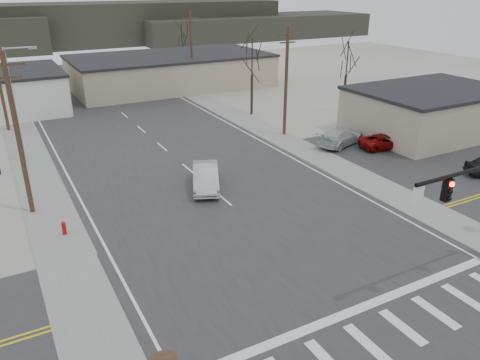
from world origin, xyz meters
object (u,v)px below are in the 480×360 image
object	(u,v)px
fire_hydrant	(64,228)
car_parked_dark_b	(439,133)
car_parked_red	(385,141)
sedan_crossing	(206,177)
car_far_b	(87,83)
car_parked_silver	(341,137)
car_far_a	(92,80)

from	to	relation	value
fire_hydrant	car_parked_dark_b	xyz separation A→B (m)	(32.75, 1.46, 0.38)
car_parked_red	fire_hydrant	bearing A→B (deg)	106.28
fire_hydrant	sedan_crossing	xyz separation A→B (m)	(9.93, 2.16, 0.42)
sedan_crossing	car_parked_red	distance (m)	17.23
fire_hydrant	car_parked_dark_b	bearing A→B (deg)	2.56
fire_hydrant	car_far_b	distance (m)	41.40
car_parked_red	car_parked_silver	bearing A→B (deg)	59.00
sedan_crossing	car_parked_red	xyz separation A→B (m)	(17.22, 0.31, -0.22)
fire_hydrant	car_parked_red	xyz separation A→B (m)	(27.15, 2.47, 0.20)
car_far_b	car_parked_silver	world-z (taller)	car_parked_silver
car_parked_red	car_far_b	bearing A→B (deg)	35.97
car_far_a	car_parked_dark_b	distance (m)	46.15
car_far_b	car_parked_dark_b	bearing A→B (deg)	-43.05
fire_hydrant	car_far_a	distance (m)	43.36
sedan_crossing	car_far_b	xyz separation A→B (m)	(-0.31, 38.11, -0.14)
car_parked_red	car_parked_silver	distance (m)	3.78
sedan_crossing	car_far_b	size ratio (longest dim) A/B	1.24
sedan_crossing	car_parked_red	world-z (taller)	sedan_crossing
fire_hydrant	car_parked_silver	distance (m)	24.86
car_far_b	car_parked_red	xyz separation A→B (m)	(17.53, -37.80, -0.08)
fire_hydrant	car_far_a	bearing A→B (deg)	75.69
car_far_a	car_parked_red	bearing A→B (deg)	102.40
sedan_crossing	car_far_a	size ratio (longest dim) A/B	1.08
fire_hydrant	car_parked_silver	size ratio (longest dim) A/B	0.17
sedan_crossing	car_parked_silver	xyz separation A→B (m)	(14.42, 2.84, -0.07)
car_parked_dark_b	car_parked_silver	bearing A→B (deg)	80.31
fire_hydrant	car_parked_silver	xyz separation A→B (m)	(24.35, 5.00, 0.35)
car_far_a	car_parked_red	distance (m)	42.82
car_parked_dark_b	car_far_b	bearing A→B (deg)	43.94
fire_hydrant	car_far_a	size ratio (longest dim) A/B	0.19
car_parked_dark_b	car_parked_silver	size ratio (longest dim) A/B	0.92
fire_hydrant	car_far_b	size ratio (longest dim) A/B	0.22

